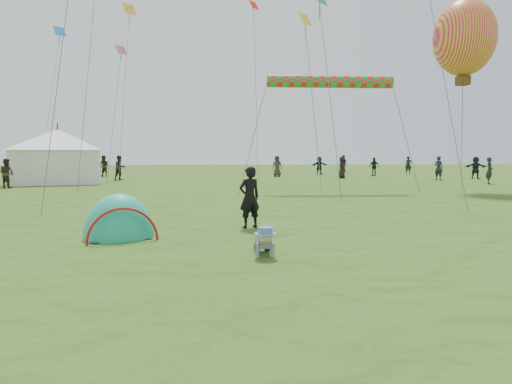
{
  "coord_description": "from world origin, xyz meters",
  "views": [
    {
      "loc": [
        -0.46,
        -8.8,
        1.93
      ],
      "look_at": [
        0.22,
        2.22,
        1.0
      ],
      "focal_mm": 32.0,
      "sensor_mm": 36.0,
      "label": 1
    }
  ],
  "objects": [
    {
      "name": "diamond_kite_1",
      "position": [
        3.74,
        16.19,
        9.14
      ],
      "size": [
        0.89,
        0.89,
        0.73
      ],
      "primitive_type": "plane",
      "rotation": [
        1.05,
        0.0,
        0.79
      ],
      "color": "gold"
    },
    {
      "name": "crowd_person_1",
      "position": [
        -12.79,
        17.43,
        0.83
      ],
      "size": [
        0.97,
        0.87,
        1.66
      ],
      "primitive_type": "imported",
      "rotation": [
        0.0,
        0.0,
        2.79
      ],
      "color": "#342924",
      "rests_on": "ground"
    },
    {
      "name": "diamond_kite_2",
      "position": [
        -8.24,
        29.21,
        13.44
      ],
      "size": [
        1.14,
        1.14,
        0.93
      ],
      "primitive_type": "plane",
      "rotation": [
        1.05,
        0.0,
        0.79
      ],
      "color": "orange"
    },
    {
      "name": "crowd_person_6",
      "position": [
        14.96,
        23.68,
        0.87
      ],
      "size": [
        0.73,
        0.76,
        1.74
      ],
      "primitive_type": "imported",
      "rotation": [
        0.0,
        0.0,
        2.26
      ],
      "color": "black",
      "rests_on": "ground"
    },
    {
      "name": "crowd_person_7",
      "position": [
        -10.79,
        30.07,
        0.89
      ],
      "size": [
        1.06,
        0.95,
        1.78
      ],
      "primitive_type": "imported",
      "rotation": [
        0.0,
        0.0,
        5.9
      ],
      "color": "#342921",
      "rests_on": "ground"
    },
    {
      "name": "popup_tent",
      "position": [
        -2.95,
        1.7,
        0.0
      ],
      "size": [
        1.94,
        1.78,
        2.05
      ],
      "primitive_type": "ellipsoid",
      "rotation": [
        0.0,
        0.0,
        0.36
      ],
      "color": "#0B968C",
      "rests_on": "ground"
    },
    {
      "name": "ground",
      "position": [
        0.0,
        0.0,
        0.0
      ],
      "size": [
        140.0,
        140.0,
        0.0
      ],
      "primitive_type": "plane",
      "color": "#295A18"
    },
    {
      "name": "event_marquee",
      "position": [
        -11.55,
        21.91,
        1.89
      ],
      "size": [
        6.71,
        6.71,
        3.78
      ],
      "primitive_type": null,
      "rotation": [
        0.0,
        0.0,
        0.26
      ],
      "color": "white",
      "rests_on": "ground"
    },
    {
      "name": "diamond_kite_7",
      "position": [
        1.5,
        25.3,
        12.71
      ],
      "size": [
        0.79,
        0.79,
        0.64
      ],
      "primitive_type": "plane",
      "rotation": [
        1.05,
        0.0,
        0.79
      ],
      "color": "#FB1C06"
    },
    {
      "name": "crowd_person_8",
      "position": [
        11.52,
        37.81,
        0.89
      ],
      "size": [
        0.76,
        1.13,
        1.78
      ],
      "primitive_type": "imported",
      "rotation": [
        0.0,
        0.0,
        5.06
      ],
      "color": "black",
      "rests_on": "ground"
    },
    {
      "name": "crowd_person_0",
      "position": [
        16.68,
        33.52,
        0.84
      ],
      "size": [
        0.66,
        0.47,
        1.68
      ],
      "primitive_type": "imported",
      "rotation": [
        0.0,
        0.0,
        6.16
      ],
      "color": "black",
      "rests_on": "ground"
    },
    {
      "name": "crowd_person_4",
      "position": [
        8.49,
        26.51,
        0.86
      ],
      "size": [
        0.66,
        0.91,
        1.71
      ],
      "primitive_type": "imported",
      "rotation": [
        0.0,
        0.0,
        1.72
      ],
      "color": "black",
      "rests_on": "ground"
    },
    {
      "name": "rainbow_tube_kite",
      "position": [
        4.77,
        14.48,
        5.59
      ],
      "size": [
        6.41,
        0.64,
        0.64
      ],
      "primitive_type": "cylinder",
      "rotation": [
        0.0,
        1.57,
        0.0
      ],
      "color": "red"
    },
    {
      "name": "crawling_toddler",
      "position": [
        0.22,
        -0.28,
        0.3
      ],
      "size": [
        0.56,
        0.79,
        0.59
      ],
      "primitive_type": null,
      "rotation": [
        0.0,
        0.0,
        0.03
      ],
      "color": "black",
      "rests_on": "ground"
    },
    {
      "name": "crowd_person_11",
      "position": [
        8.0,
        32.92,
        0.83
      ],
      "size": [
        1.61,
        0.77,
        1.66
      ],
      "primitive_type": "imported",
      "rotation": [
        0.0,
        0.0,
        0.19
      ],
      "color": "black",
      "rests_on": "ground"
    },
    {
      "name": "balloon_kite",
      "position": [
        11.87,
        14.75,
        7.71
      ],
      "size": [
        3.15,
        3.15,
        4.41
      ],
      "primitive_type": null,
      "color": "yellow"
    },
    {
      "name": "crowd_person_12",
      "position": [
        16.04,
        18.97,
        0.85
      ],
      "size": [
        0.64,
        0.74,
        1.7
      ],
      "primitive_type": "imported",
      "rotation": [
        0.0,
        0.0,
        1.12
      ],
      "color": "#212029",
      "rests_on": "ground"
    },
    {
      "name": "diamond_kite_5",
      "position": [
        -8.49,
        27.06,
        9.76
      ],
      "size": [
        0.85,
        0.85,
        0.69
      ],
      "primitive_type": "plane",
      "rotation": [
        1.05,
        0.0,
        0.79
      ],
      "color": "#C8557E"
    },
    {
      "name": "crowd_person_2",
      "position": [
        12.19,
        29.91,
        0.8
      ],
      "size": [
        0.98,
        0.51,
        1.6
      ],
      "primitive_type": "imported",
      "rotation": [
        0.0,
        0.0,
        3.28
      ],
      "color": "black",
      "rests_on": "ground"
    },
    {
      "name": "diamond_kite_4",
      "position": [
        -13.74,
        29.2,
        11.62
      ],
      "size": [
        0.95,
        0.95,
        0.77
      ],
      "primitive_type": "plane",
      "rotation": [
        1.05,
        0.0,
        0.79
      ],
      "color": "blue"
    },
    {
      "name": "crowd_person_15",
      "position": [
        -15.56,
        28.57,
        0.83
      ],
      "size": [
        0.86,
        1.19,
        1.66
      ],
      "primitive_type": "imported",
      "rotation": [
        0.0,
        0.0,
        4.46
      ],
      "color": "black",
      "rests_on": "ground"
    },
    {
      "name": "standing_adult",
      "position": [
        0.1,
        2.94,
        0.8
      ],
      "size": [
        0.69,
        0.59,
        1.6
      ],
      "primitive_type": "imported",
      "rotation": [
        0.0,
        0.0,
        3.57
      ],
      "color": "black",
      "rests_on": "ground"
    },
    {
      "name": "crowd_person_10",
      "position": [
        3.68,
        29.25,
        0.88
      ],
      "size": [
        1.0,
        0.82,
        1.75
      ],
      "primitive_type": "imported",
      "rotation": [
        0.0,
        0.0,
        5.92
      ],
      "color": "#382E27",
      "rests_on": "ground"
    },
    {
      "name": "crowd_person_13",
      "position": [
        -8.29,
        24.92,
        0.9
      ],
      "size": [
        1.09,
        1.1,
        1.8
      ],
      "primitive_type": "imported",
      "rotation": [
        0.0,
        0.0,
        0.84
      ],
      "color": "#2B2220",
      "rests_on": "ground"
    },
    {
      "name": "crowd_person_5",
      "position": [
        18.6,
        25.16,
        0.86
      ],
      "size": [
        1.58,
        1.36,
        1.71
      ],
      "primitive_type": "imported",
      "rotation": [
        0.0,
        0.0,
        2.5
      ],
      "color": "#1C212F",
      "rests_on": "ground"
    }
  ]
}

